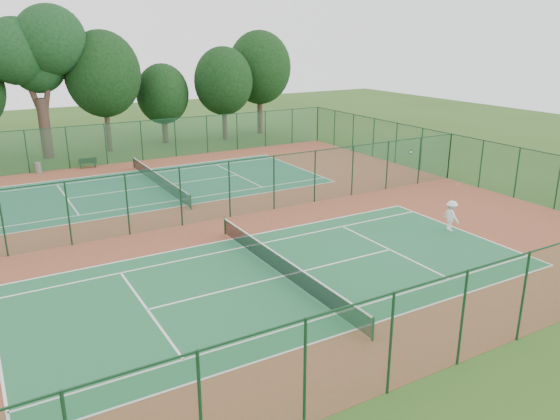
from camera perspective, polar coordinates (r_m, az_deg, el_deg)
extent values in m
plane|color=#2C5019|center=(32.85, -7.64, -1.15)|extent=(120.00, 120.00, 0.00)
cube|color=brown|center=(32.84, -7.64, -1.14)|extent=(40.00, 36.00, 0.01)
cube|color=#1E6039|center=(25.33, 0.35, -6.92)|extent=(23.77, 10.97, 0.01)
cube|color=#1E6145|center=(40.96, -12.55, 2.46)|extent=(23.77, 10.97, 0.01)
cube|color=#1B5135|center=(49.04, -15.99, 6.81)|extent=(40.00, 0.02, 3.50)
cube|color=#143820|center=(48.76, -16.16, 8.78)|extent=(40.00, 0.05, 0.05)
cube|color=#1A502A|center=(18.23, 15.20, -12.05)|extent=(40.00, 0.02, 3.50)
cube|color=#143921|center=(17.46, 15.66, -7.17)|extent=(40.00, 0.05, 0.05)
cube|color=#194C31|center=(43.72, 17.28, 5.39)|extent=(0.02, 36.00, 3.50)
cube|color=#143920|center=(43.40, 17.48, 7.59)|extent=(0.05, 36.00, 0.05)
cube|color=#1C5432|center=(32.32, -7.77, 1.78)|extent=(40.00, 0.02, 3.50)
cube|color=#12321D|center=(31.89, -7.90, 4.73)|extent=(40.00, 0.05, 0.05)
cylinder|color=#163E24|center=(20.48, 9.69, -12.16)|extent=(0.10, 0.10, 0.97)
cylinder|color=#163E24|center=(30.43, -5.78, -1.68)|extent=(0.10, 0.10, 0.97)
cube|color=black|center=(25.13, 0.35, -5.95)|extent=(0.02, 12.80, 0.85)
cube|color=white|center=(24.96, 0.35, -5.03)|extent=(0.04, 12.80, 0.06)
cylinder|color=#143921|center=(35.00, -9.33, 0.81)|extent=(0.10, 0.10, 0.97)
cylinder|color=#143921|center=(46.82, -15.04, 4.80)|extent=(0.10, 0.10, 0.97)
cube|color=black|center=(40.84, -12.59, 3.10)|extent=(0.02, 12.80, 0.85)
cube|color=silver|center=(40.73, -12.63, 3.69)|extent=(0.04, 12.80, 0.06)
imported|color=white|center=(32.14, 17.46, -0.58)|extent=(0.76, 1.20, 1.77)
cylinder|color=gray|center=(47.73, -23.93, 4.04)|extent=(0.56, 0.56, 0.86)
cube|color=black|center=(48.14, -20.10, 4.34)|extent=(0.10, 0.38, 0.43)
cube|color=black|center=(48.25, -18.77, 4.51)|extent=(0.10, 0.38, 0.43)
cube|color=black|center=(48.14, -19.47, 4.70)|extent=(1.44, 0.50, 0.05)
cube|color=black|center=(47.91, -19.46, 4.90)|extent=(1.42, 0.15, 0.43)
sphere|color=#ACCD2F|center=(34.83, 2.29, 0.20)|extent=(0.07, 0.07, 0.07)
sphere|color=#B2C12C|center=(35.98, 3.49, 0.77)|extent=(0.07, 0.07, 0.07)
sphere|color=#B7CA2F|center=(32.03, -10.29, -1.71)|extent=(0.06, 0.06, 0.06)
cylinder|color=#3C2820|center=(53.12, -23.35, 7.83)|extent=(0.97, 0.97, 5.28)
cylinder|color=#3C2820|center=(52.84, -24.79, 11.97)|extent=(1.79, 0.53, 5.25)
cylinder|color=#3C2820|center=(52.57, -23.03, 12.45)|extent=(1.67, 0.49, 5.70)
sphere|color=black|center=(52.64, -25.85, 14.72)|extent=(5.63, 5.63, 5.63)
sphere|color=black|center=(52.51, -22.88, 16.05)|extent=(5.99, 5.99, 5.99)
sphere|color=black|center=(53.30, -23.97, 13.54)|extent=(4.58, 4.58, 4.58)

